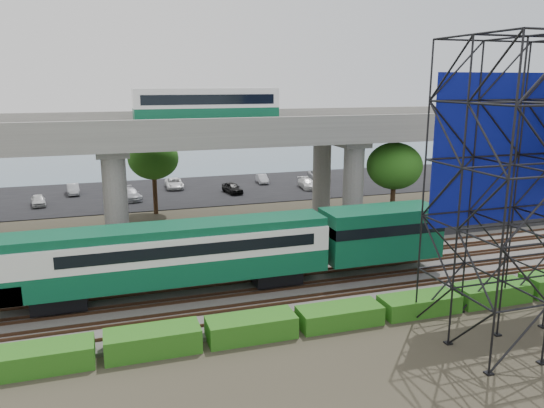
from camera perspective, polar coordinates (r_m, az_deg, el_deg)
name	(u,v)px	position (r m, az deg, el deg)	size (l,w,h in m)	color
ground	(295,297)	(33.21, 2.49, -9.93)	(140.00, 140.00, 0.00)	#474233
ballast_bed	(284,284)	(34.91, 1.34, -8.56)	(90.00, 12.00, 0.20)	slate
service_road	(250,247)	(42.58, -2.42, -4.61)	(90.00, 5.00, 0.08)	black
parking_lot	(198,190)	(64.84, -7.97, 1.46)	(90.00, 18.00, 0.08)	black
harbor_water	(174,164)	(86.28, -10.53, 4.24)	(140.00, 40.00, 0.03)	slate
rail_tracks	(284,281)	(34.84, 1.34, -8.29)	(90.00, 9.52, 0.16)	#472D1E
commuter_train	(208,250)	(32.75, -6.94, -4.97)	(29.30, 3.06, 4.30)	black
overpass	(230,138)	(46.10, -4.55, 7.12)	(80.00, 12.00, 12.40)	#9E9B93
scaffold_tower	(536,194)	(29.63, 26.51, 0.99)	(9.36, 6.36, 15.00)	black
hedge_strip	(340,315)	(29.72, 7.29, -11.73)	(34.60, 1.80, 1.20)	#256216
trees	(178,170)	(45.80, -10.05, 3.59)	(40.94, 16.94, 7.69)	#382314
parked_cars	(205,186)	(64.34, -7.25, 1.98)	(36.26, 9.64, 1.30)	silver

